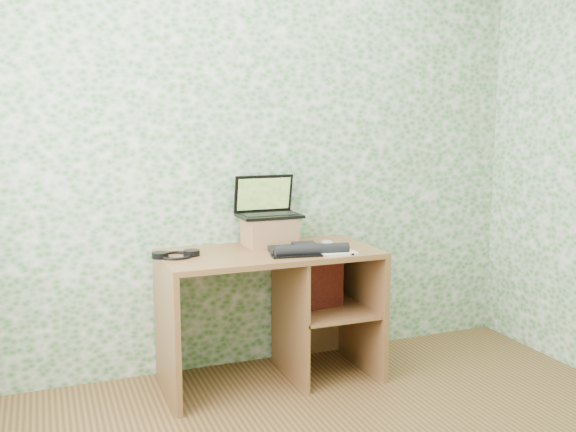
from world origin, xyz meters
name	(u,v)px	position (x,y,z in m)	size (l,w,h in m)	color
wall_back	(252,149)	(0.00, 1.75, 1.30)	(3.50, 3.50, 0.00)	silver
desk	(281,295)	(0.08, 1.47, 0.48)	(1.20, 0.60, 0.75)	brown
riser	(269,231)	(0.05, 1.58, 0.83)	(0.28, 0.23, 0.17)	#A26E48
laptop	(267,207)	(0.05, 1.62, 0.97)	(0.35, 0.25, 0.24)	black
keyboard	(308,249)	(0.18, 1.31, 0.77)	(0.45, 0.28, 0.06)	black
headphones	(176,255)	(-0.52, 1.48, 0.76)	(0.26, 0.19, 0.03)	black
notepad	(331,250)	(0.32, 1.31, 0.76)	(0.20, 0.28, 0.01)	silver
mouse	(327,245)	(0.30, 1.33, 0.78)	(0.07, 0.11, 0.04)	#BABABD
pen	(335,246)	(0.36, 1.36, 0.77)	(0.01, 0.01, 0.13)	black
red_box	(321,281)	(0.31, 1.44, 0.55)	(0.27, 0.08, 0.32)	maroon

